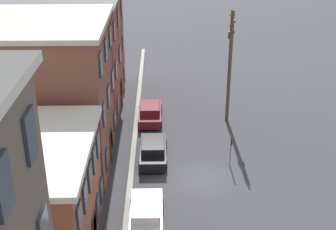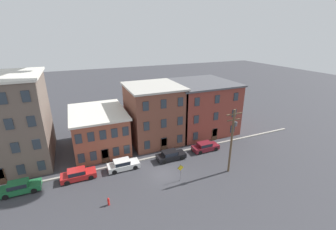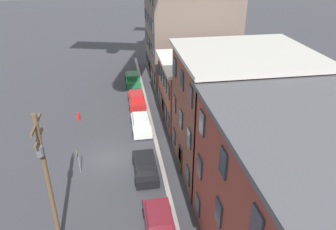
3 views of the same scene
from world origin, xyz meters
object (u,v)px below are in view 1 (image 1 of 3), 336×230
object	(u,v)px
car_white	(146,214)
car_black	(153,150)
car_maroon	(150,112)
caution_sign	(231,145)
utility_pole	(230,61)

from	to	relation	value
car_white	car_black	world-z (taller)	same
car_maroon	caution_sign	distance (m)	9.13
car_white	car_maroon	world-z (taller)	same
car_maroon	caution_sign	xyz separation A→B (m)	(-7.19, -5.57, 0.81)
caution_sign	utility_pole	world-z (taller)	utility_pole
car_white	caution_sign	distance (m)	8.42
car_maroon	utility_pole	size ratio (longest dim) A/B	0.48
caution_sign	utility_pole	xyz separation A→B (m)	(7.12, -0.71, 3.54)
car_maroon	caution_sign	world-z (taller)	caution_sign
car_white	caution_sign	xyz separation A→B (m)	(6.27, -5.56, 0.81)
car_white	utility_pole	world-z (taller)	utility_pole
car_black	car_maroon	world-z (taller)	same
car_black	caution_sign	distance (m)	5.40
caution_sign	car_black	bearing A→B (deg)	80.03
car_white	caution_sign	size ratio (longest dim) A/B	1.86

